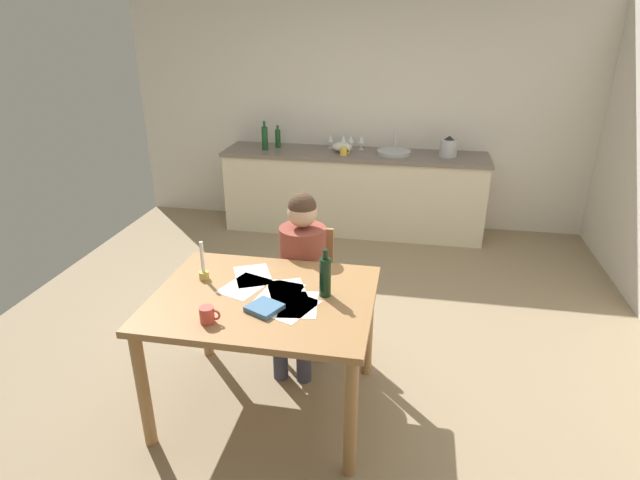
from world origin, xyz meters
name	(u,v)px	position (x,y,z in m)	size (l,w,h in m)	color
ground_plane	(315,339)	(0.00, 0.00, -0.02)	(5.20, 5.20, 0.04)	#937F60
wall_back	(359,110)	(0.00, 2.60, 1.30)	(5.20, 0.12, 2.60)	silver
kitchen_counter	(353,192)	(0.00, 2.24, 0.45)	(2.87, 0.64, 0.90)	beige
dining_table	(264,312)	(-0.14, -0.79, 0.67)	(1.26, 0.99, 0.78)	#9E7042
chair_at_table	(306,283)	(-0.06, -0.05, 0.49)	(0.40, 0.40, 0.87)	#9E7042
person_seated	(301,268)	(-0.06, -0.20, 0.68)	(0.32, 0.59, 1.19)	brown
coffee_mug	(208,315)	(-0.35, -1.11, 0.83)	(0.11, 0.08, 0.09)	#D84C3F
candlestick	(203,269)	(-0.55, -0.66, 0.85)	(0.06, 0.06, 0.25)	gold
book_magazine	(264,308)	(-0.09, -0.94, 0.80)	(0.16, 0.16, 0.03)	teal
paper_letter	(299,304)	(0.08, -0.85, 0.78)	(0.21, 0.30, 0.00)	white
paper_bill	(245,286)	(-0.29, -0.70, 0.78)	(0.21, 0.30, 0.00)	white
paper_envelope	(292,307)	(0.05, -0.89, 0.78)	(0.21, 0.30, 0.00)	white
paper_receipt	(253,276)	(-0.28, -0.56, 0.78)	(0.21, 0.30, 0.00)	white
paper_notice	(280,293)	(-0.06, -0.75, 0.78)	(0.21, 0.30, 0.00)	white
paper_flyer	(287,291)	(-0.02, -0.71, 0.78)	(0.21, 0.30, 0.00)	white
wine_bottle_on_table	(325,276)	(0.20, -0.72, 0.90)	(0.07, 0.07, 0.29)	black
sink_unit	(394,152)	(0.42, 2.24, 0.92)	(0.36, 0.36, 0.24)	#B2B7BC
bottle_oil	(265,138)	(-0.99, 2.19, 1.03)	(0.07, 0.07, 0.31)	#194C23
bottle_vinegar	(278,138)	(-0.88, 2.32, 1.00)	(0.06, 0.06, 0.25)	#194C23
mixing_bowl	(342,147)	(-0.14, 2.27, 0.95)	(0.22, 0.22, 0.10)	white
stovetop_kettle	(448,147)	(0.99, 2.24, 1.00)	(0.18, 0.18, 0.22)	#B7BABF
wine_glass_near_sink	(361,140)	(0.06, 2.39, 1.01)	(0.07, 0.07, 0.15)	silver
wine_glass_by_kettle	(351,139)	(-0.06, 2.39, 1.01)	(0.07, 0.07, 0.15)	silver
wine_glass_back_left	(343,139)	(-0.14, 2.39, 1.01)	(0.07, 0.07, 0.15)	silver
wine_glass_back_right	(330,139)	(-0.29, 2.39, 1.01)	(0.07, 0.07, 0.15)	silver
teacup_on_counter	(344,151)	(-0.10, 2.09, 0.94)	(0.11, 0.08, 0.09)	#F2CC4C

